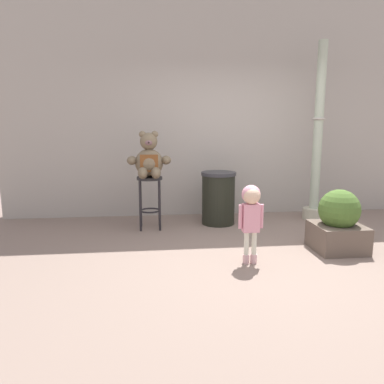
# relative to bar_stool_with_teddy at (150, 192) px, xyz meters

# --- Properties ---
(ground_plane) EXTENTS (24.00, 24.00, 0.00)m
(ground_plane) POSITION_rel_bar_stool_with_teddy_xyz_m (1.24, -1.41, -0.54)
(ground_plane) COLOR #7B685D
(building_wall) EXTENTS (7.21, 0.30, 3.84)m
(building_wall) POSITION_rel_bar_stool_with_teddy_xyz_m (1.24, 0.94, 1.39)
(building_wall) COLOR #A19A91
(building_wall) RESTS_ON ground_plane
(bar_stool_with_teddy) EXTENTS (0.36, 0.36, 0.76)m
(bar_stool_with_teddy) POSITION_rel_bar_stool_with_teddy_xyz_m (0.00, 0.00, 0.00)
(bar_stool_with_teddy) COLOR #262527
(bar_stool_with_teddy) RESTS_ON ground_plane
(teddy_bear) EXTENTS (0.62, 0.56, 0.65)m
(teddy_bear) POSITION_rel_bar_stool_with_teddy_xyz_m (0.00, -0.03, 0.46)
(teddy_bear) COLOR brown
(teddy_bear) RESTS_ON bar_stool_with_teddy
(child_walking) EXTENTS (0.27, 0.22, 0.86)m
(child_walking) POSITION_rel_bar_stool_with_teddy_xyz_m (1.08, -1.51, 0.09)
(child_walking) COLOR beige
(child_walking) RESTS_ON ground_plane
(trash_bin) EXTENTS (0.53, 0.53, 0.80)m
(trash_bin) POSITION_rel_bar_stool_with_teddy_xyz_m (1.03, 0.15, -0.13)
(trash_bin) COLOR black
(trash_bin) RESTS_ON ground_plane
(lamppost) EXTENTS (0.33, 0.33, 2.73)m
(lamppost) POSITION_rel_bar_stool_with_teddy_xyz_m (2.60, 0.25, 0.54)
(lamppost) COLOR #B0AC94
(lamppost) RESTS_ON ground_plane
(planter_with_shrub) EXTENTS (0.57, 0.57, 0.74)m
(planter_with_shrub) POSITION_rel_bar_stool_with_teddy_xyz_m (2.23, -1.22, -0.20)
(planter_with_shrub) COLOR brown
(planter_with_shrub) RESTS_ON ground_plane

